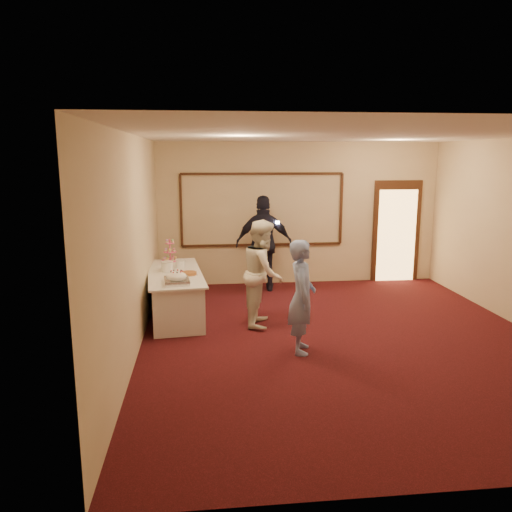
{
  "coord_description": "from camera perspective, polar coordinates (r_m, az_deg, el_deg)",
  "views": [
    {
      "loc": [
        -2.07,
        -6.94,
        2.7
      ],
      "look_at": [
        -1.23,
        0.77,
        1.15
      ],
      "focal_mm": 35.0,
      "sensor_mm": 36.0,
      "label": 1
    }
  ],
  "objects": [
    {
      "name": "pavlova_tray",
      "position": [
        7.82,
        -9.06,
        -2.51
      ],
      "size": [
        0.42,
        0.55,
        0.19
      ],
      "color": "silver",
      "rests_on": "buffet_table"
    },
    {
      "name": "doorway",
      "position": [
        11.34,
        15.73,
        2.66
      ],
      "size": [
        1.05,
        0.07,
        2.2
      ],
      "color": "#361E10",
      "rests_on": "floor"
    },
    {
      "name": "plate_stack_a",
      "position": [
        8.65,
        -10.13,
        -1.18
      ],
      "size": [
        0.21,
        0.21,
        0.17
      ],
      "color": "white",
      "rests_on": "buffet_table"
    },
    {
      "name": "camera_flash",
      "position": [
        9.9,
        2.47,
        3.86
      ],
      "size": [
        0.08,
        0.05,
        0.05
      ],
      "primitive_type": "cube",
      "rotation": [
        0.0,
        0.0,
        0.19
      ],
      "color": "white",
      "rests_on": "guest"
    },
    {
      "name": "wall_molding",
      "position": [
        10.55,
        0.74,
        5.32
      ],
      "size": [
        3.45,
        0.04,
        1.55
      ],
      "color": "#361E10",
      "rests_on": "room_walls"
    },
    {
      "name": "floor",
      "position": [
        7.73,
        9.87,
        -9.32
      ],
      "size": [
        7.0,
        7.0,
        0.0
      ],
      "primitive_type": "plane",
      "color": "black",
      "rests_on": "ground"
    },
    {
      "name": "guest",
      "position": [
        10.08,
        0.92,
        1.43
      ],
      "size": [
        1.19,
        0.6,
        1.94
      ],
      "primitive_type": "imported",
      "rotation": [
        0.0,
        0.0,
        3.03
      ],
      "color": "black",
      "rests_on": "floor"
    },
    {
      "name": "plate_stack_b",
      "position": [
        8.91,
        -8.63,
        -0.87
      ],
      "size": [
        0.17,
        0.17,
        0.14
      ],
      "color": "white",
      "rests_on": "buffet_table"
    },
    {
      "name": "tart",
      "position": [
        8.32,
        -7.67,
        -2.02
      ],
      "size": [
        0.29,
        0.29,
        0.06
      ],
      "color": "white",
      "rests_on": "buffet_table"
    },
    {
      "name": "buffet_table",
      "position": [
        8.69,
        -9.21,
        -4.28
      ],
      "size": [
        1.12,
        2.37,
        0.77
      ],
      "color": "silver",
      "rests_on": "floor"
    },
    {
      "name": "cupcake_stand",
      "position": [
        9.5,
        -9.8,
        0.42
      ],
      "size": [
        0.31,
        0.31,
        0.46
      ],
      "color": "#EB498B",
      "rests_on": "buffet_table"
    },
    {
      "name": "woman",
      "position": [
        8.04,
        0.82,
        -1.93
      ],
      "size": [
        0.81,
        0.95,
        1.72
      ],
      "primitive_type": "imported",
      "rotation": [
        0.0,
        0.0,
        1.37
      ],
      "color": "white",
      "rests_on": "floor"
    },
    {
      "name": "room_walls",
      "position": [
        7.27,
        10.41,
        5.79
      ],
      "size": [
        6.04,
        7.04,
        3.02
      ],
      "color": "beige",
      "rests_on": "floor"
    },
    {
      "name": "man",
      "position": [
        6.95,
        5.26,
        -4.64
      ],
      "size": [
        0.47,
        0.64,
        1.6
      ],
      "primitive_type": "imported",
      "rotation": [
        0.0,
        0.0,
        1.41
      ],
      "color": "#8299D9",
      "rests_on": "floor"
    }
  ]
}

